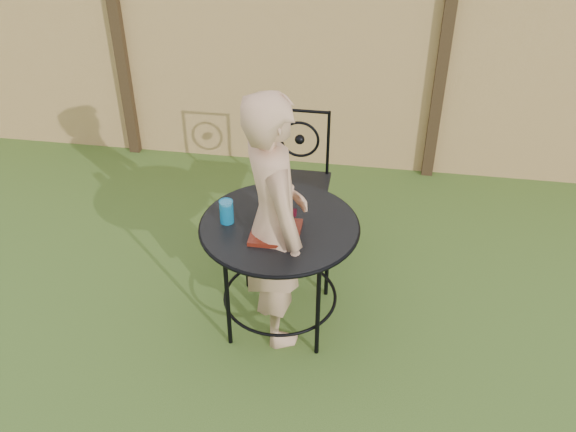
# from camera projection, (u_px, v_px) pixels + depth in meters

# --- Properties ---
(ground) EXTENTS (60.00, 60.00, 0.00)m
(ground) POSITION_uv_depth(u_px,v_px,m) (218.00, 336.00, 3.92)
(ground) COLOR #2E4817
(ground) RESTS_ON ground
(fence) EXTENTS (8.00, 0.12, 1.90)m
(fence) POSITION_uv_depth(u_px,v_px,m) (277.00, 56.00, 5.15)
(fence) COLOR #DFB06E
(fence) RESTS_ON ground
(patio_table) EXTENTS (0.92, 0.92, 0.72)m
(patio_table) POSITION_uv_depth(u_px,v_px,m) (280.00, 243.00, 3.72)
(patio_table) COLOR black
(patio_table) RESTS_ON ground
(patio_chair) EXTENTS (0.46, 0.46, 0.95)m
(patio_chair) POSITION_uv_depth(u_px,v_px,m) (296.00, 177.00, 4.48)
(patio_chair) COLOR black
(patio_chair) RESTS_ON ground
(diner) EXTENTS (0.59, 0.68, 1.58)m
(diner) POSITION_uv_depth(u_px,v_px,m) (274.00, 222.00, 3.55)
(diner) COLOR tan
(diner) RESTS_ON ground
(salad_plate) EXTENTS (0.27, 0.27, 0.02)m
(salad_plate) POSITION_uv_depth(u_px,v_px,m) (276.00, 232.00, 3.56)
(salad_plate) COLOR #440F09
(salad_plate) RESTS_ON patio_table
(salad) EXTENTS (0.21, 0.21, 0.08)m
(salad) POSITION_uv_depth(u_px,v_px,m) (276.00, 225.00, 3.53)
(salad) COLOR #235614
(salad) RESTS_ON salad_plate
(fork) EXTENTS (0.01, 0.01, 0.18)m
(fork) POSITION_uv_depth(u_px,v_px,m) (277.00, 205.00, 3.45)
(fork) COLOR silver
(fork) RESTS_ON salad
(drinking_glass) EXTENTS (0.08, 0.08, 0.14)m
(drinking_glass) POSITION_uv_depth(u_px,v_px,m) (227.00, 212.00, 3.62)
(drinking_glass) COLOR #0E71A7
(drinking_glass) RESTS_ON patio_table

